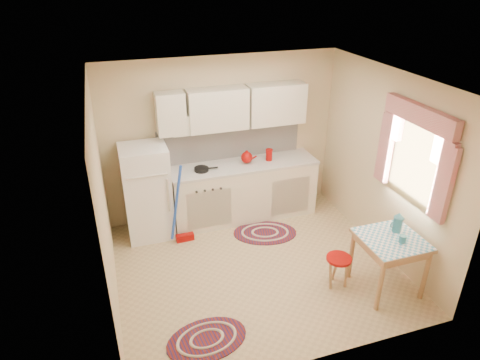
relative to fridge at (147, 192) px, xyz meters
name	(u,v)px	position (x,y,z in m)	size (l,w,h in m)	color
room_shell	(264,149)	(1.39, -1.01, 0.90)	(3.64, 3.60, 2.52)	tan
fridge	(147,192)	(0.00, 0.00, 0.00)	(0.65, 0.60, 1.40)	white
broom	(183,205)	(0.45, -0.35, -0.10)	(0.28, 0.12, 1.20)	blue
base_cabinets	(244,191)	(1.48, 0.05, -0.26)	(2.25, 0.60, 0.88)	#EDE8CE
countertop	(244,165)	(1.48, 0.05, 0.20)	(2.27, 0.62, 0.04)	silver
frying_pan	(201,169)	(0.81, 0.00, 0.24)	(0.21, 0.21, 0.05)	black
red_kettle	(247,157)	(1.53, 0.05, 0.32)	(0.19, 0.17, 0.19)	#9B0805
red_canister	(269,155)	(1.89, 0.05, 0.30)	(0.10, 0.10, 0.16)	#9B0805
table	(387,264)	(2.61, -2.12, -0.34)	(0.72, 0.72, 0.72)	tan
stool	(337,271)	(2.07, -1.90, -0.49)	(0.31, 0.31, 0.42)	#9B0805
coffee_pot	(398,222)	(2.76, -2.00, 0.16)	(0.14, 0.12, 0.27)	teal
mug	(403,239)	(2.68, -2.22, 0.07)	(0.08, 0.08, 0.10)	teal
rug_center	(265,233)	(1.63, -0.54, -0.69)	(0.95, 0.63, 0.02)	maroon
rug_left	(207,339)	(0.30, -2.27, -0.69)	(0.89, 0.59, 0.02)	maroon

